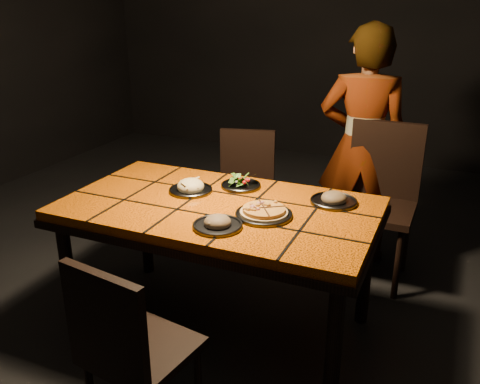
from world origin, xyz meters
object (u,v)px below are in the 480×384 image
at_px(chair_far_right, 380,191).
at_px(plate_pasta, 191,188).
at_px(dining_table, 219,218).
at_px(plate_pizza, 264,213).
at_px(diner, 362,147).
at_px(chair_near, 127,345).
at_px(chair_far_left, 245,184).

distance_m(chair_far_right, plate_pasta, 1.27).
xyz_separation_m(dining_table, chair_far_right, (0.68, 0.97, -0.09)).
bearing_deg(plate_pizza, plate_pasta, 162.57).
bearing_deg(diner, plate_pizza, 71.06).
bearing_deg(plate_pasta, chair_near, -76.20).
xyz_separation_m(chair_far_right, diner, (-0.17, 0.20, 0.23)).
distance_m(chair_far_left, plate_pasta, 0.91).
bearing_deg(diner, chair_far_left, 6.67).
xyz_separation_m(dining_table, diner, (0.51, 1.17, 0.14)).
bearing_deg(diner, plate_pasta, 47.96).
distance_m(chair_far_right, plate_pizza, 1.12).
relative_size(dining_table, chair_far_right, 1.60).
height_order(chair_far_left, plate_pasta, chair_far_left).
relative_size(chair_far_right, plate_pizza, 3.12).
bearing_deg(plate_pasta, chair_far_left, 92.83).
relative_size(dining_table, plate_pasta, 6.80).
bearing_deg(dining_table, diner, 66.47).
distance_m(chair_far_left, diner, 0.85).
bearing_deg(chair_near, dining_table, -79.69).
distance_m(chair_near, plate_pizza, 0.89).
bearing_deg(chair_far_left, plate_pizza, -76.46).
xyz_separation_m(diner, plate_pizza, (-0.24, -1.22, -0.04)).
xyz_separation_m(chair_near, chair_far_right, (0.66, 1.84, 0.09)).
bearing_deg(chair_near, diner, -94.52).
xyz_separation_m(chair_far_right, plate_pasta, (-0.90, -0.87, 0.19)).
relative_size(chair_far_left, plate_pizza, 2.68).
bearing_deg(chair_near, plate_pasta, -67.21).
relative_size(chair_near, plate_pasta, 3.58).
bearing_deg(chair_far_right, dining_table, -124.19).
relative_size(chair_near, chair_far_left, 0.98).
height_order(dining_table, diner, diner).
height_order(chair_far_left, chair_far_right, chair_far_right).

